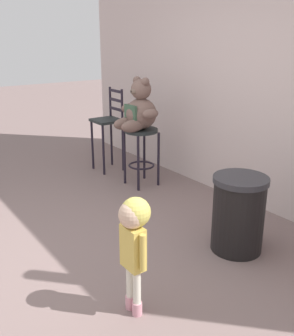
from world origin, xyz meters
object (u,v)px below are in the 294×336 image
object	(u,v)px
bar_chair_empty	(109,125)
bar_stool_with_teddy	(141,145)
trash_bin	(238,214)
child_walking	(134,232)
teddy_bear	(139,110)

from	to	relation	value
bar_chair_empty	bar_stool_with_teddy	bearing A→B (deg)	1.70
bar_stool_with_teddy	trash_bin	size ratio (longest dim) A/B	1.06
child_walking	trash_bin	bearing A→B (deg)	-176.09
teddy_bear	child_walking	xyz separation A→B (m)	(1.97, -1.41, -0.34)
bar_stool_with_teddy	trash_bin	distance (m)	1.83
bar_stool_with_teddy	trash_bin	world-z (taller)	bar_stool_with_teddy
teddy_bear	trash_bin	world-z (taller)	teddy_bear
child_walking	bar_chair_empty	size ratio (longest dim) A/B	0.75
bar_stool_with_teddy	teddy_bear	xyz separation A→B (m)	(0.00, -0.03, 0.43)
teddy_bear	bar_chair_empty	xyz separation A→B (m)	(-0.75, 0.01, -0.32)
bar_stool_with_teddy	child_walking	distance (m)	2.44
bar_stool_with_teddy	trash_bin	xyz separation A→B (m)	(1.81, -0.24, -0.18)
teddy_bear	trash_bin	xyz separation A→B (m)	(1.81, -0.21, -0.61)
bar_stool_with_teddy	bar_chair_empty	bearing A→B (deg)	-178.30
child_walking	bar_chair_empty	world-z (taller)	bar_chair_empty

